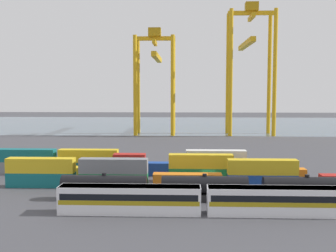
{
  "coord_description": "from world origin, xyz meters",
  "views": [
    {
      "loc": [
        -4.39,
        -76.11,
        17.23
      ],
      "look_at": [
        -8.02,
        12.75,
        9.6
      ],
      "focal_mm": 44.47,
      "sensor_mm": 36.0,
      "label": 1
    }
  ],
  "objects_px": {
    "passenger_train": "(204,199)",
    "shipping_container_4": "(187,181)",
    "shipping_container_5": "(262,181)",
    "gantry_crane_central": "(250,56)",
    "gantry_crane_west": "(155,69)",
    "freight_tank_row": "(205,188)",
    "shipping_container_9": "(59,173)",
    "shipping_container_22": "(281,170)",
    "shipping_container_0": "(41,180)"
  },
  "relations": [
    {
      "from": "shipping_container_5",
      "to": "shipping_container_4",
      "type": "bearing_deg",
      "value": 180.0
    },
    {
      "from": "shipping_container_5",
      "to": "shipping_container_0",
      "type": "bearing_deg",
      "value": 180.0
    },
    {
      "from": "freight_tank_row",
      "to": "gantry_crane_west",
      "type": "xyz_separation_m",
      "value": [
        -14.92,
        102.0,
        23.63
      ]
    },
    {
      "from": "freight_tank_row",
      "to": "shipping_container_5",
      "type": "xyz_separation_m",
      "value": [
        10.47,
        8.23,
        -0.68
      ]
    },
    {
      "from": "shipping_container_9",
      "to": "gantry_crane_west",
      "type": "distance_m",
      "value": 92.34
    },
    {
      "from": "freight_tank_row",
      "to": "shipping_container_0",
      "type": "xyz_separation_m",
      "value": [
        -28.84,
        8.23,
        -0.68
      ]
    },
    {
      "from": "shipping_container_5",
      "to": "gantry_crane_west",
      "type": "bearing_deg",
      "value": 105.15
    },
    {
      "from": "passenger_train",
      "to": "gantry_crane_west",
      "type": "relative_size",
      "value": 0.98
    },
    {
      "from": "passenger_train",
      "to": "freight_tank_row",
      "type": "bearing_deg",
      "value": 86.68
    },
    {
      "from": "freight_tank_row",
      "to": "gantry_crane_central",
      "type": "bearing_deg",
      "value": 77.65
    },
    {
      "from": "shipping_container_5",
      "to": "shipping_container_9",
      "type": "xyz_separation_m",
      "value": [
        -37.67,
        5.54,
        0.0
      ]
    },
    {
      "from": "passenger_train",
      "to": "gantry_crane_west",
      "type": "bearing_deg",
      "value": 97.56
    },
    {
      "from": "shipping_container_22",
      "to": "shipping_container_9",
      "type": "bearing_deg",
      "value": -172.72
    },
    {
      "from": "shipping_container_5",
      "to": "gantry_crane_central",
      "type": "bearing_deg",
      "value": 82.82
    },
    {
      "from": "shipping_container_5",
      "to": "shipping_container_22",
      "type": "distance_m",
      "value": 12.47
    },
    {
      "from": "shipping_container_4",
      "to": "passenger_train",
      "type": "bearing_deg",
      "value": -81.85
    },
    {
      "from": "gantry_crane_west",
      "to": "gantry_crane_central",
      "type": "xyz_separation_m",
      "value": [
        37.13,
        -0.57,
        4.88
      ]
    },
    {
      "from": "passenger_train",
      "to": "gantry_crane_central",
      "type": "distance_m",
      "value": 114.56
    },
    {
      "from": "passenger_train",
      "to": "gantry_crane_central",
      "type": "height_order",
      "value": "gantry_crane_central"
    },
    {
      "from": "freight_tank_row",
      "to": "gantry_crane_central",
      "type": "relative_size",
      "value": 0.89
    },
    {
      "from": "shipping_container_4",
      "to": "gantry_crane_west",
      "type": "relative_size",
      "value": 0.29
    },
    {
      "from": "shipping_container_0",
      "to": "gantry_crane_west",
      "type": "distance_m",
      "value": 97.87
    },
    {
      "from": "passenger_train",
      "to": "shipping_container_9",
      "type": "xyz_separation_m",
      "value": [
        -26.79,
        21.01,
        -0.84
      ]
    },
    {
      "from": "passenger_train",
      "to": "shipping_container_9",
      "type": "relative_size",
      "value": 3.36
    },
    {
      "from": "freight_tank_row",
      "to": "shipping_container_5",
      "type": "relative_size",
      "value": 3.73
    },
    {
      "from": "shipping_container_22",
      "to": "gantry_crane_central",
      "type": "relative_size",
      "value": 0.12
    },
    {
      "from": "gantry_crane_west",
      "to": "shipping_container_4",
      "type": "bearing_deg",
      "value": -82.53
    },
    {
      "from": "shipping_container_0",
      "to": "gantry_crane_west",
      "type": "relative_size",
      "value": 0.29
    },
    {
      "from": "passenger_train",
      "to": "shipping_container_22",
      "type": "height_order",
      "value": "passenger_train"
    },
    {
      "from": "passenger_train",
      "to": "gantry_crane_central",
      "type": "relative_size",
      "value": 0.8
    },
    {
      "from": "shipping_container_0",
      "to": "shipping_container_4",
      "type": "distance_m",
      "value": 26.2
    },
    {
      "from": "passenger_train",
      "to": "shipping_container_22",
      "type": "distance_m",
      "value": 31.33
    },
    {
      "from": "shipping_container_4",
      "to": "shipping_container_22",
      "type": "relative_size",
      "value": 2.0
    },
    {
      "from": "shipping_container_5",
      "to": "gantry_crane_central",
      "type": "xyz_separation_m",
      "value": [
        11.74,
        93.2,
        29.19
      ]
    },
    {
      "from": "gantry_crane_west",
      "to": "gantry_crane_central",
      "type": "relative_size",
      "value": 0.81
    },
    {
      "from": "shipping_container_4",
      "to": "shipping_container_5",
      "type": "xyz_separation_m",
      "value": [
        13.1,
        0.0,
        0.0
      ]
    },
    {
      "from": "shipping_container_0",
      "to": "gantry_crane_west",
      "type": "height_order",
      "value": "gantry_crane_west"
    },
    {
      "from": "gantry_crane_central",
      "to": "shipping_container_22",
      "type": "bearing_deg",
      "value": -94.19
    },
    {
      "from": "passenger_train",
      "to": "shipping_container_9",
      "type": "bearing_deg",
      "value": 141.89
    },
    {
      "from": "passenger_train",
      "to": "shipping_container_22",
      "type": "relative_size",
      "value": 6.72
    },
    {
      "from": "shipping_container_9",
      "to": "freight_tank_row",
      "type": "bearing_deg",
      "value": -26.84
    },
    {
      "from": "passenger_train",
      "to": "shipping_container_5",
      "type": "height_order",
      "value": "passenger_train"
    },
    {
      "from": "shipping_container_0",
      "to": "shipping_container_4",
      "type": "relative_size",
      "value": 1.0
    },
    {
      "from": "passenger_train",
      "to": "shipping_container_0",
      "type": "height_order",
      "value": "passenger_train"
    },
    {
      "from": "shipping_container_0",
      "to": "shipping_container_22",
      "type": "xyz_separation_m",
      "value": [
        45.03,
        11.08,
        0.0
      ]
    },
    {
      "from": "shipping_container_5",
      "to": "gantry_crane_west",
      "type": "distance_m",
      "value": 100.15
    },
    {
      "from": "shipping_container_5",
      "to": "shipping_container_9",
      "type": "bearing_deg",
      "value": 171.63
    },
    {
      "from": "shipping_container_4",
      "to": "shipping_container_5",
      "type": "bearing_deg",
      "value": 0.0
    },
    {
      "from": "passenger_train",
      "to": "shipping_container_4",
      "type": "relative_size",
      "value": 3.36
    },
    {
      "from": "shipping_container_22",
      "to": "gantry_crane_central",
      "type": "xyz_separation_m",
      "value": [
        6.02,
        82.12,
        29.19
      ]
    }
  ]
}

